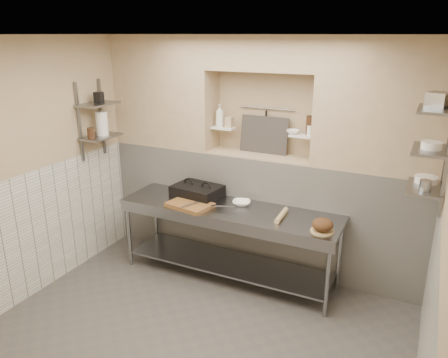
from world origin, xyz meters
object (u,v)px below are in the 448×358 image
Objects in this scene: bowl_alcove at (293,132)px; rolling_pin at (281,215)px; bread_loaf at (323,225)px; cutting_board at (190,205)px; mixing_bowl at (241,203)px; panini_press at (197,192)px; prep_table at (228,228)px; bottle_soap at (220,116)px; jug_left at (102,123)px.

rolling_pin is at bearing -81.03° from bowl_alcove.
bread_loaf is at bearing -17.67° from rolling_pin.
bowl_alcove is (0.97, 0.71, 0.81)m from cutting_board.
mixing_bowl is (0.52, 0.31, 0.00)m from cutting_board.
panini_press reaches higher than bread_loaf.
bottle_soap is at bearing 124.53° from prep_table.
prep_table is 9.53× the size of bottle_soap.
bowl_alcove is 2.32m from jug_left.
jug_left is (-1.19, -0.24, 0.78)m from panini_press.
jug_left is (-1.68, -0.10, 1.12)m from prep_table.
panini_press is at bearing 163.95° from prep_table.
cutting_board is 1.18m from bottle_soap.
bottle_soap is at bearing 179.45° from bowl_alcove.
jug_left reaches higher than prep_table.
rolling_pin is 1.28× the size of jug_left.
panini_press is at bearing -178.62° from mixing_bowl.
bread_loaf is at bearing -0.02° from cutting_board.
mixing_bowl is at bearing 58.43° from prep_table.
mixing_bowl is at bearing 30.86° from cutting_board.
panini_press is at bearing 11.19° from jug_left.
jug_left is (-2.23, -0.66, 0.02)m from bowl_alcove.
rolling_pin is 0.51m from bread_loaf.
bread_loaf reaches higher than mixing_bowl.
cutting_board is at bearing 179.98° from bread_loaf.
panini_press reaches higher than rolling_pin.
rolling_pin is (0.64, -0.00, 0.29)m from prep_table.
cutting_board is 3.36× the size of bowl_alcove.
prep_table is 17.61× the size of bowl_alcove.
bottle_soap is (-0.49, 0.41, 0.92)m from mixing_bowl.
cutting_board is 1.70× the size of jug_left.
mixing_bowl is at bearing 8.08° from panini_press.
rolling_pin is 1.49m from bottle_soap.
bottle_soap reaches higher than panini_press.
prep_table is 1.39m from bottle_soap.
prep_table is at bearing -121.57° from mixing_bowl.
bottle_soap reaches higher than rolling_pin.
bottle_soap is 1.85× the size of bowl_alcove.
bread_loaf is 1.19m from bowl_alcove.
bread_loaf is (1.12, -0.16, 0.34)m from prep_table.
rolling_pin is (1.13, -0.14, -0.05)m from panini_press.
bread_loaf is 0.74× the size of jug_left.
bread_loaf reaches higher than prep_table.
jug_left is at bearing -152.74° from bottle_soap.
rolling_pin is 2.53× the size of bowl_alcove.
rolling_pin is (0.54, -0.16, 0.00)m from mixing_bowl.
bottle_soap is (0.03, 0.72, 0.93)m from cutting_board.
jug_left is at bearing 178.78° from bread_loaf.
cutting_board is 2.38× the size of mixing_bowl.
panini_press is 1.14m from rolling_pin.
bowl_alcove reaches higher than mixing_bowl.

